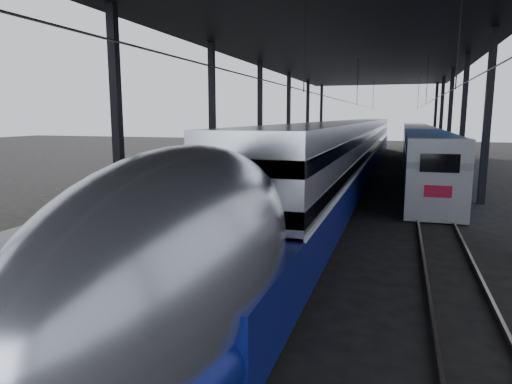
% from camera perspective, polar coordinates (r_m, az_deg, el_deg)
% --- Properties ---
extents(ground, '(160.00, 160.00, 0.00)m').
position_cam_1_polar(ground, '(13.39, -7.49, -10.68)').
color(ground, black).
rests_on(ground, ground).
extents(platform, '(6.00, 80.00, 1.00)m').
position_cam_1_polar(platform, '(32.86, 1.75, 2.28)').
color(platform, '#4C4C4F').
rests_on(platform, ground).
extents(yellow_strip, '(0.30, 80.00, 0.01)m').
position_cam_1_polar(yellow_strip, '(32.15, 6.57, 2.98)').
color(yellow_strip, gold).
rests_on(yellow_strip, platform).
extents(rails, '(6.52, 80.00, 0.16)m').
position_cam_1_polar(rails, '(31.70, 15.80, 0.90)').
color(rails, slate).
rests_on(rails, ground).
extents(canopy, '(18.00, 75.00, 9.47)m').
position_cam_1_polar(canopy, '(31.88, 11.67, 17.41)').
color(canopy, black).
rests_on(canopy, ground).
extents(tgv_train, '(2.98, 65.20, 4.27)m').
position_cam_1_polar(tgv_train, '(34.45, 11.94, 4.92)').
color(tgv_train, '#ADAFB4').
rests_on(tgv_train, ground).
extents(second_train, '(2.65, 56.05, 3.64)m').
position_cam_1_polar(second_train, '(47.95, 19.59, 5.61)').
color(second_train, navy).
rests_on(second_train, ground).
extents(child, '(0.35, 0.27, 0.87)m').
position_cam_1_polar(child, '(13.09, -17.53, -4.94)').
color(child, '#533A1B').
rests_on(child, platform).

